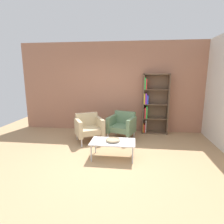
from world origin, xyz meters
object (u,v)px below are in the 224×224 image
(decorative_bowl, at_px, (113,140))
(armchair_near_window, at_px, (122,125))
(bookshelf_tall, at_px, (153,104))
(armchair_spare_guest, at_px, (89,127))
(coffee_table_low, at_px, (113,143))

(decorative_bowl, xyz_separation_m, armchair_near_window, (0.12, 1.36, -0.02))
(bookshelf_tall, relative_size, decorative_bowl, 5.94)
(armchair_near_window, relative_size, armchair_spare_guest, 0.94)
(decorative_bowl, distance_m, armchair_spare_guest, 1.30)
(armchair_near_window, bearing_deg, coffee_table_low, -76.63)
(coffee_table_low, height_order, decorative_bowl, decorative_bowl)
(coffee_table_low, bearing_deg, bookshelf_tall, 62.37)
(bookshelf_tall, relative_size, coffee_table_low, 1.90)
(coffee_table_low, bearing_deg, armchair_spare_guest, 128.50)
(bookshelf_tall, xyz_separation_m, armchair_spare_guest, (-1.86, -0.99, -0.52))
(armchair_near_window, bearing_deg, decorative_bowl, -76.63)
(armchair_spare_guest, bearing_deg, coffee_table_low, -81.11)
(coffee_table_low, distance_m, armchair_spare_guest, 1.30)
(bookshelf_tall, bearing_deg, coffee_table_low, -117.63)
(decorative_bowl, bearing_deg, armchair_spare_guest, 128.50)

